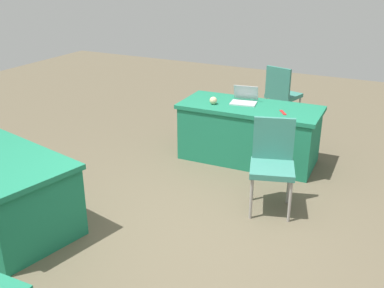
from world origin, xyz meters
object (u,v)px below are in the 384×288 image
(scissors_red, at_px, (283,113))
(table_foreground, at_px, (249,133))
(chair_tucked_left, at_px, (272,160))
(laptop_silver, at_px, (244,100))
(chair_aisle, at_px, (282,92))
(yarn_ball, at_px, (213,101))

(scissors_red, bearing_deg, table_foreground, -134.99)
(chair_tucked_left, bearing_deg, laptop_silver, -74.37)
(table_foreground, relative_size, chair_aisle, 1.90)
(chair_aisle, height_order, scissors_red, chair_aisle)
(chair_aisle, distance_m, laptop_silver, 1.46)
(yarn_ball, bearing_deg, scissors_red, -176.61)
(table_foreground, height_order, yarn_ball, yarn_ball)
(table_foreground, relative_size, chair_tucked_left, 1.87)
(chair_aisle, height_order, yarn_ball, chair_aisle)
(chair_tucked_left, relative_size, laptop_silver, 2.66)
(table_foreground, bearing_deg, chair_aisle, -89.16)
(chair_aisle, bearing_deg, table_foreground, -73.34)
(yarn_ball, bearing_deg, chair_tucked_left, 139.62)
(laptop_silver, height_order, scissors_red, laptop_silver)
(chair_aisle, height_order, laptop_silver, laptop_silver)
(laptop_silver, bearing_deg, yarn_ball, 25.97)
(chair_tucked_left, distance_m, yarn_ball, 1.43)
(chair_tucked_left, bearing_deg, scissors_red, -96.64)
(laptop_silver, distance_m, yarn_ball, 0.40)
(chair_aisle, bearing_deg, scissors_red, -57.94)
(chair_aisle, xyz_separation_m, scissors_red, (-0.47, 1.62, 0.21))
(yarn_ball, xyz_separation_m, scissors_red, (-0.89, -0.05, -0.04))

